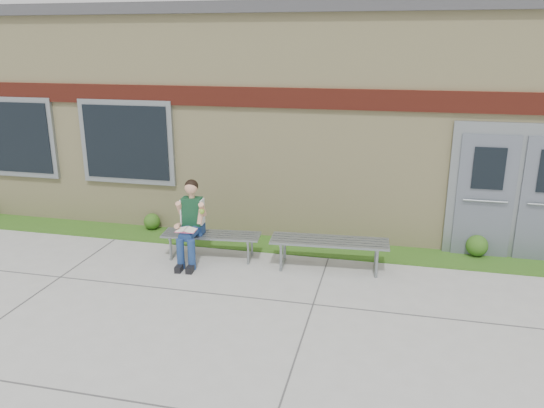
# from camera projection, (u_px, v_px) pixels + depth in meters

# --- Properties ---
(ground) EXTENTS (80.00, 80.00, 0.00)m
(ground) POSITION_uv_depth(u_px,v_px,m) (234.00, 314.00, 7.18)
(ground) COLOR #9E9E99
(ground) RESTS_ON ground
(grass_strip) EXTENTS (16.00, 0.80, 0.02)m
(grass_strip) POSITION_uv_depth(u_px,v_px,m) (276.00, 245.00, 9.60)
(grass_strip) COLOR #275115
(grass_strip) RESTS_ON ground
(school_building) EXTENTS (16.20, 6.22, 4.20)m
(school_building) POSITION_uv_depth(u_px,v_px,m) (308.00, 107.00, 12.14)
(school_building) COLOR beige
(school_building) RESTS_ON ground
(bench_left) EXTENTS (1.69, 0.62, 0.43)m
(bench_left) POSITION_uv_depth(u_px,v_px,m) (211.00, 239.00, 8.96)
(bench_left) COLOR gray
(bench_left) RESTS_ON ground
(bench_right) EXTENTS (1.91, 0.64, 0.49)m
(bench_right) POSITION_uv_depth(u_px,v_px,m) (329.00, 247.00, 8.52)
(bench_right) COLOR gray
(bench_right) RESTS_ON ground
(girl) EXTENTS (0.53, 0.86, 1.37)m
(girl) POSITION_uv_depth(u_px,v_px,m) (190.00, 221.00, 8.72)
(girl) COLOR navy
(girl) RESTS_ON ground
(shrub_mid) EXTENTS (0.31, 0.31, 0.31)m
(shrub_mid) POSITION_uv_depth(u_px,v_px,m) (152.00, 221.00, 10.33)
(shrub_mid) COLOR #275115
(shrub_mid) RESTS_ON grass_strip
(shrub_east) EXTENTS (0.37, 0.37, 0.37)m
(shrub_east) POSITION_uv_depth(u_px,v_px,m) (477.00, 246.00, 9.03)
(shrub_east) COLOR #275115
(shrub_east) RESTS_ON grass_strip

